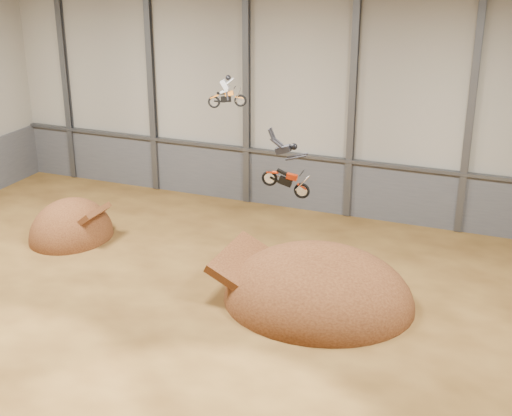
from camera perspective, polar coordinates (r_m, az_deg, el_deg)
The scene contains 13 objects.
floor at distance 32.82m, azimuth -5.29°, elevation -8.74°, with size 40.00×40.00×0.00m, color #513515.
back_wall at distance 43.34m, azimuth 3.47°, elevation 8.72°, with size 40.00×0.10×14.00m, color #9F9A8D.
lower_band_back at distance 44.67m, azimuth 3.28°, elevation 2.11°, with size 39.80×0.18×3.50m, color #4F5156.
steel_rail at distance 43.98m, azimuth 3.27°, elevation 4.26°, with size 39.80×0.35×0.20m, color #47494F.
steel_column_0 at distance 50.83m, azimuth -14.99°, elevation 9.91°, with size 0.40×0.36×13.90m, color #47494F.
steel_column_1 at distance 47.20m, azimuth -8.36°, elevation 9.57°, with size 0.40×0.36×13.90m, color #47494F.
steel_column_2 at distance 44.29m, azimuth -0.75°, elevation 9.03°, with size 0.40×0.36×13.90m, color #47494F.
steel_column_3 at distance 42.24m, azimuth 7.71°, elevation 8.24°, with size 0.40×0.36×13.90m, color #47494F.
steel_column_4 at distance 41.18m, azimuth 16.79°, elevation 7.20°, with size 0.40×0.36×13.90m, color #47494F.
takeoff_ramp at distance 42.24m, azimuth -14.51°, elevation -2.26°, with size 4.52×5.21×4.52m, color #432210.
landing_ramp at distance 34.12m, azimuth 4.97°, elevation -7.48°, with size 9.09×8.04×5.25m, color #432210.
fmx_rider_a at distance 35.98m, azimuth -2.30°, elevation 9.42°, with size 1.94×0.74×1.76m, color orange, non-canonical shape.
fmx_rider_b at distance 30.72m, azimuth 2.23°, elevation 3.54°, with size 2.93×0.84×2.52m, color #BE2908, non-canonical shape.
Camera 1 is at (13.31, -25.17, 16.32)m, focal length 50.00 mm.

